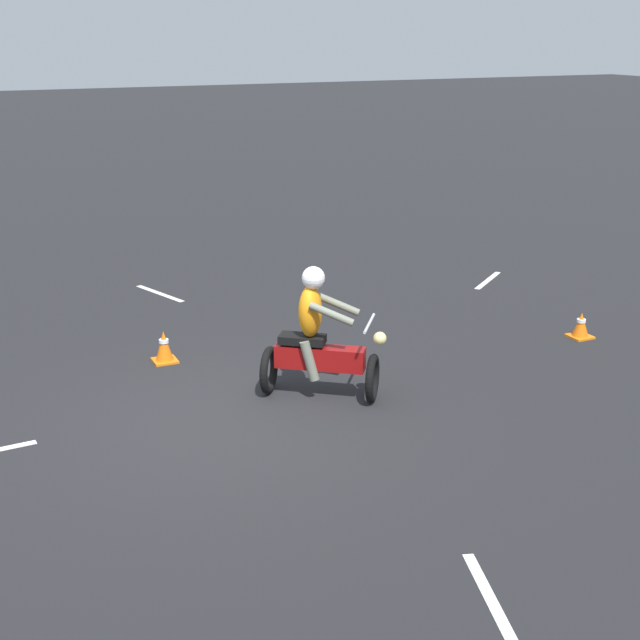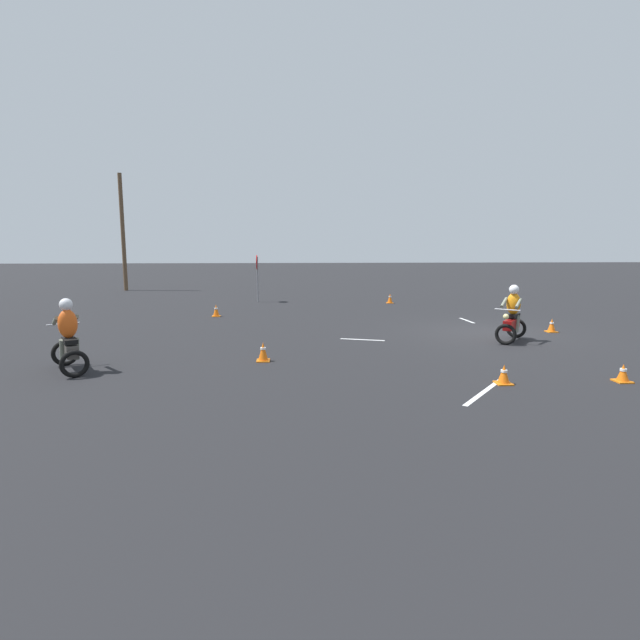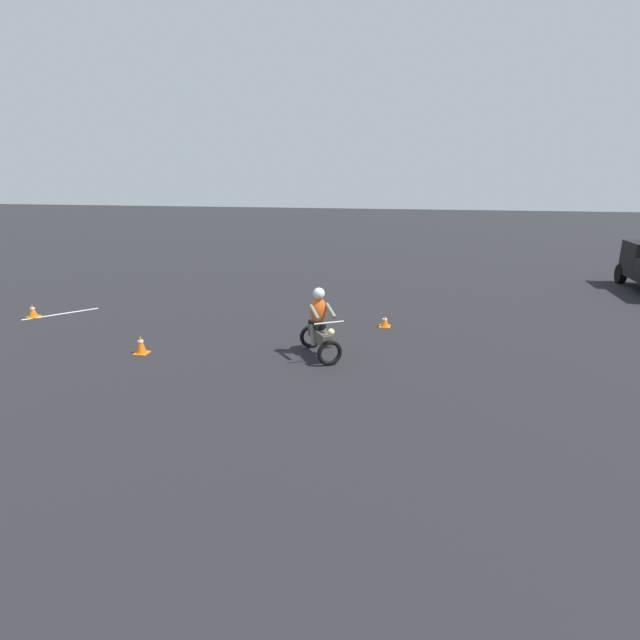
{
  "view_description": "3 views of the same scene",
  "coord_description": "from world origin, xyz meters",
  "px_view_note": "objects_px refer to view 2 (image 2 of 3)",
  "views": [
    {
      "loc": [
        2.87,
        9.02,
        4.35
      ],
      "look_at": [
        -1.39,
        -0.2,
        1.0
      ],
      "focal_mm": 50.0,
      "sensor_mm": 36.0,
      "label": 1
    },
    {
      "loc": [
        -15.44,
        6.26,
        2.84
      ],
      "look_at": [
        -2.81,
        5.51,
        0.9
      ],
      "focal_mm": 28.0,
      "sensor_mm": 36.0,
      "label": 2
    },
    {
      "loc": [
        6.79,
        13.5,
        4.16
      ],
      "look_at": [
        -4.22,
        11.21,
        0.9
      ],
      "focal_mm": 28.0,
      "sensor_mm": 36.0,
      "label": 3
    }
  ],
  "objects_px": {
    "motorcycle_rider_background": "(68,340)",
    "traffic_cone_far_center": "(552,326)",
    "traffic_cone_mid_center": "(623,373)",
    "traffic_cone_near_left": "(390,298)",
    "utility_pole_near": "(123,233)",
    "traffic_cone_mid_left": "(216,311)",
    "motorcycle_rider_foreground": "(512,317)",
    "stop_sign": "(257,269)",
    "traffic_cone_far_right": "(263,352)",
    "traffic_cone_near_right": "(504,375)"
  },
  "relations": [
    {
      "from": "traffic_cone_near_left",
      "to": "traffic_cone_far_right",
      "type": "distance_m",
      "value": 12.95
    },
    {
      "from": "traffic_cone_near_right",
      "to": "traffic_cone_far_right",
      "type": "distance_m",
      "value": 5.52
    },
    {
      "from": "traffic_cone_mid_center",
      "to": "utility_pole_near",
      "type": "bearing_deg",
      "value": 38.12
    },
    {
      "from": "traffic_cone_near_left",
      "to": "traffic_cone_near_right",
      "type": "relative_size",
      "value": 1.17
    },
    {
      "from": "traffic_cone_near_right",
      "to": "utility_pole_near",
      "type": "height_order",
      "value": "utility_pole_near"
    },
    {
      "from": "motorcycle_rider_background",
      "to": "traffic_cone_far_center",
      "type": "distance_m",
      "value": 14.07
    },
    {
      "from": "stop_sign",
      "to": "utility_pole_near",
      "type": "distance_m",
      "value": 10.94
    },
    {
      "from": "traffic_cone_near_left",
      "to": "traffic_cone_mid_left",
      "type": "height_order",
      "value": "traffic_cone_mid_left"
    },
    {
      "from": "motorcycle_rider_foreground",
      "to": "traffic_cone_far_center",
      "type": "distance_m",
      "value": 2.47
    },
    {
      "from": "motorcycle_rider_foreground",
      "to": "traffic_cone_near_right",
      "type": "xyz_separation_m",
      "value": [
        -4.44,
        2.15,
        -0.53
      ]
    },
    {
      "from": "traffic_cone_mid_left",
      "to": "traffic_cone_far_right",
      "type": "bearing_deg",
      "value": -163.75
    },
    {
      "from": "motorcycle_rider_foreground",
      "to": "traffic_cone_mid_center",
      "type": "distance_m",
      "value": 4.49
    },
    {
      "from": "traffic_cone_near_left",
      "to": "traffic_cone_mid_left",
      "type": "relative_size",
      "value": 0.99
    },
    {
      "from": "motorcycle_rider_background",
      "to": "stop_sign",
      "type": "relative_size",
      "value": 0.72
    },
    {
      "from": "traffic_cone_near_left",
      "to": "utility_pole_near",
      "type": "distance_m",
      "value": 17.02
    },
    {
      "from": "stop_sign",
      "to": "traffic_cone_mid_left",
      "type": "xyz_separation_m",
      "value": [
        -4.92,
        1.31,
        -1.4
      ]
    },
    {
      "from": "motorcycle_rider_foreground",
      "to": "traffic_cone_mid_center",
      "type": "height_order",
      "value": "motorcycle_rider_foreground"
    },
    {
      "from": "traffic_cone_near_right",
      "to": "utility_pole_near",
      "type": "distance_m",
      "value": 26.19
    },
    {
      "from": "stop_sign",
      "to": "traffic_cone_far_center",
      "type": "distance_m",
      "value": 13.66
    },
    {
      "from": "traffic_cone_mid_left",
      "to": "motorcycle_rider_foreground",
      "type": "bearing_deg",
      "value": -120.7
    },
    {
      "from": "traffic_cone_mid_center",
      "to": "traffic_cone_far_center",
      "type": "distance_m",
      "value": 6.04
    },
    {
      "from": "stop_sign",
      "to": "traffic_cone_near_right",
      "type": "xyz_separation_m",
      "value": [
        -14.95,
        -5.95,
        -1.44
      ]
    },
    {
      "from": "traffic_cone_mid_left",
      "to": "utility_pole_near",
      "type": "bearing_deg",
      "value": 31.71
    },
    {
      "from": "stop_sign",
      "to": "traffic_cone_far_center",
      "type": "relative_size",
      "value": 5.22
    },
    {
      "from": "traffic_cone_far_center",
      "to": "utility_pole_near",
      "type": "bearing_deg",
      "value": 49.59
    },
    {
      "from": "traffic_cone_near_left",
      "to": "traffic_cone_far_center",
      "type": "xyz_separation_m",
      "value": [
        -8.21,
        -3.65,
        -0.02
      ]
    },
    {
      "from": "traffic_cone_mid_center",
      "to": "utility_pole_near",
      "type": "height_order",
      "value": "utility_pole_near"
    },
    {
      "from": "motorcycle_rider_background",
      "to": "traffic_cone_near_left",
      "type": "height_order",
      "value": "motorcycle_rider_background"
    },
    {
      "from": "traffic_cone_far_center",
      "to": "utility_pole_near",
      "type": "height_order",
      "value": "utility_pole_near"
    },
    {
      "from": "traffic_cone_far_center",
      "to": "utility_pole_near",
      "type": "distance_m",
      "value": 24.57
    },
    {
      "from": "motorcycle_rider_background",
      "to": "traffic_cone_near_left",
      "type": "relative_size",
      "value": 3.51
    },
    {
      "from": "traffic_cone_near_right",
      "to": "traffic_cone_mid_center",
      "type": "height_order",
      "value": "traffic_cone_near_right"
    },
    {
      "from": "traffic_cone_near_left",
      "to": "motorcycle_rider_foreground",
      "type": "bearing_deg",
      "value": -170.07
    },
    {
      "from": "traffic_cone_near_right",
      "to": "traffic_cone_far_center",
      "type": "bearing_deg",
      "value": -35.28
    },
    {
      "from": "traffic_cone_near_left",
      "to": "traffic_cone_mid_center",
      "type": "relative_size",
      "value": 1.24
    },
    {
      "from": "utility_pole_near",
      "to": "traffic_cone_far_right",
      "type": "bearing_deg",
      "value": -154.02
    },
    {
      "from": "motorcycle_rider_foreground",
      "to": "stop_sign",
      "type": "bearing_deg",
      "value": -15.5
    },
    {
      "from": "traffic_cone_far_right",
      "to": "traffic_cone_far_center",
      "type": "relative_size",
      "value": 1.08
    },
    {
      "from": "motorcycle_rider_foreground",
      "to": "traffic_cone_mid_left",
      "type": "bearing_deg",
      "value": 6.19
    },
    {
      "from": "motorcycle_rider_foreground",
      "to": "traffic_cone_far_right",
      "type": "xyz_separation_m",
      "value": [
        -2.13,
        7.16,
        -0.5
      ]
    },
    {
      "from": "traffic_cone_near_left",
      "to": "traffic_cone_far_right",
      "type": "xyz_separation_m",
      "value": [
        -11.74,
        5.48,
        0.0
      ]
    },
    {
      "from": "motorcycle_rider_background",
      "to": "traffic_cone_near_right",
      "type": "distance_m",
      "value": 9.41
    },
    {
      "from": "traffic_cone_mid_center",
      "to": "traffic_cone_mid_left",
      "type": "height_order",
      "value": "traffic_cone_mid_left"
    },
    {
      "from": "motorcycle_rider_background",
      "to": "traffic_cone_mid_center",
      "type": "relative_size",
      "value": 4.36
    },
    {
      "from": "traffic_cone_near_left",
      "to": "utility_pole_near",
      "type": "bearing_deg",
      "value": 63.05
    },
    {
      "from": "motorcycle_rider_background",
      "to": "traffic_cone_far_center",
      "type": "xyz_separation_m",
      "value": [
        4.28,
        -13.39,
        -0.51
      ]
    },
    {
      "from": "traffic_cone_near_right",
      "to": "traffic_cone_mid_left",
      "type": "height_order",
      "value": "traffic_cone_mid_left"
    },
    {
      "from": "traffic_cone_far_right",
      "to": "utility_pole_near",
      "type": "distance_m",
      "value": 21.73
    },
    {
      "from": "traffic_cone_near_left",
      "to": "traffic_cone_near_right",
      "type": "xyz_separation_m",
      "value": [
        -14.04,
        0.47,
        -0.03
      ]
    },
    {
      "from": "traffic_cone_mid_center",
      "to": "traffic_cone_far_center",
      "type": "height_order",
      "value": "traffic_cone_far_center"
    }
  ]
}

